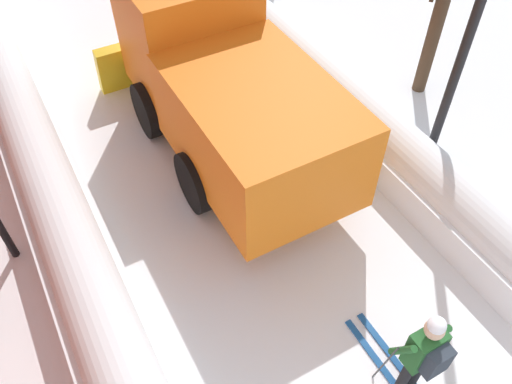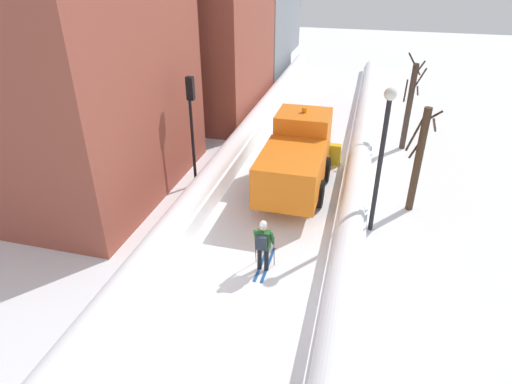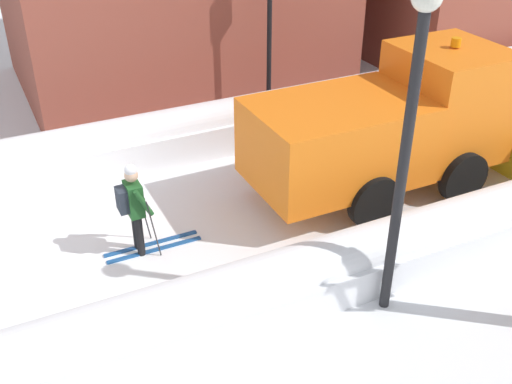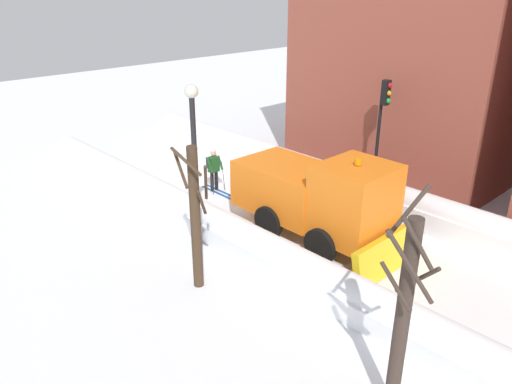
# 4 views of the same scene
# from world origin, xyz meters

# --- Properties ---
(ground_plane) EXTENTS (80.00, 80.00, 0.00)m
(ground_plane) POSITION_xyz_m (0.00, 10.00, 0.00)
(ground_plane) COLOR white
(snowbank_left) EXTENTS (1.10, 36.00, 1.22)m
(snowbank_left) POSITION_xyz_m (-2.87, 10.00, 0.57)
(snowbank_left) COLOR white
(snowbank_left) RESTS_ON ground
(snowbank_right) EXTENTS (1.10, 36.00, 1.06)m
(snowbank_right) POSITION_xyz_m (2.87, 10.00, 0.47)
(snowbank_right) COLOR white
(snowbank_right) RESTS_ON ground
(building_brick_near) EXTENTS (6.82, 9.07, 10.91)m
(building_brick_near) POSITION_xyz_m (-7.92, 4.47, 5.46)
(building_brick_near) COLOR brown
(building_brick_near) RESTS_ON ground
(plow_truck) EXTENTS (3.20, 5.98, 3.12)m
(plow_truck) POSITION_xyz_m (0.44, 6.23, 1.48)
(plow_truck) COLOR orange
(plow_truck) RESTS_ON ground
(skier) EXTENTS (0.62, 1.80, 1.81)m
(skier) POSITION_xyz_m (0.38, 0.78, 1.00)
(skier) COLOR black
(skier) RESTS_ON ground
(traffic_light_pole) EXTENTS (0.28, 0.42, 4.59)m
(traffic_light_pole) POSITION_xyz_m (-3.74, 5.64, 3.21)
(traffic_light_pole) COLOR black
(traffic_light_pole) RESTS_ON ground
(street_lamp) EXTENTS (0.40, 0.40, 5.15)m
(street_lamp) POSITION_xyz_m (3.57, 3.95, 3.27)
(street_lamp) COLOR black
(street_lamp) RESTS_ON ground
(bare_tree_near) EXTENTS (1.01, 1.15, 4.10)m
(bare_tree_near) POSITION_xyz_m (4.99, 5.80, 2.13)
(bare_tree_near) COLOR #433121
(bare_tree_near) RESTS_ON ground
(bare_tree_mid) EXTENTS (0.94, 1.03, 4.73)m
(bare_tree_mid) POSITION_xyz_m (4.90, 11.91, 2.26)
(bare_tree_mid) COLOR #3E3028
(bare_tree_mid) RESTS_ON ground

